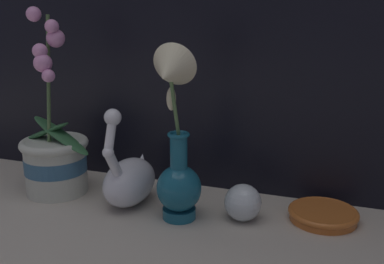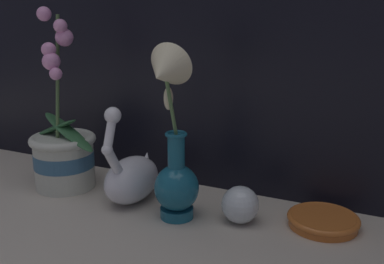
# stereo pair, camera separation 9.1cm
# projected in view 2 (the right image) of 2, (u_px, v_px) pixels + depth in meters

# --- Properties ---
(ground_plane) EXTENTS (2.80, 2.80, 0.00)m
(ground_plane) POSITION_uv_depth(u_px,v_px,m) (156.00, 230.00, 0.85)
(ground_plane) COLOR #BCB2A3
(orchid_potted_plant) EXTENTS (0.20, 0.15, 0.41)m
(orchid_potted_plant) POSITION_uv_depth(u_px,v_px,m) (63.00, 150.00, 1.04)
(orchid_potted_plant) COLOR beige
(orchid_potted_plant) RESTS_ON ground_plane
(swan_figurine) EXTENTS (0.10, 0.18, 0.22)m
(swan_figurine) POSITION_uv_depth(u_px,v_px,m) (132.00, 176.00, 0.97)
(swan_figurine) COLOR white
(swan_figurine) RESTS_ON ground_plane
(blue_vase) EXTENTS (0.09, 0.13, 0.35)m
(blue_vase) POSITION_uv_depth(u_px,v_px,m) (173.00, 153.00, 0.86)
(blue_vase) COLOR #195B75
(blue_vase) RESTS_ON ground_plane
(glass_sphere) EXTENTS (0.07, 0.07, 0.07)m
(glass_sphere) POSITION_uv_depth(u_px,v_px,m) (240.00, 205.00, 0.88)
(glass_sphere) COLOR silver
(glass_sphere) RESTS_ON ground_plane
(amber_dish) EXTENTS (0.14, 0.14, 0.02)m
(amber_dish) POSITION_uv_depth(u_px,v_px,m) (323.00, 220.00, 0.86)
(amber_dish) COLOR #C66628
(amber_dish) RESTS_ON ground_plane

